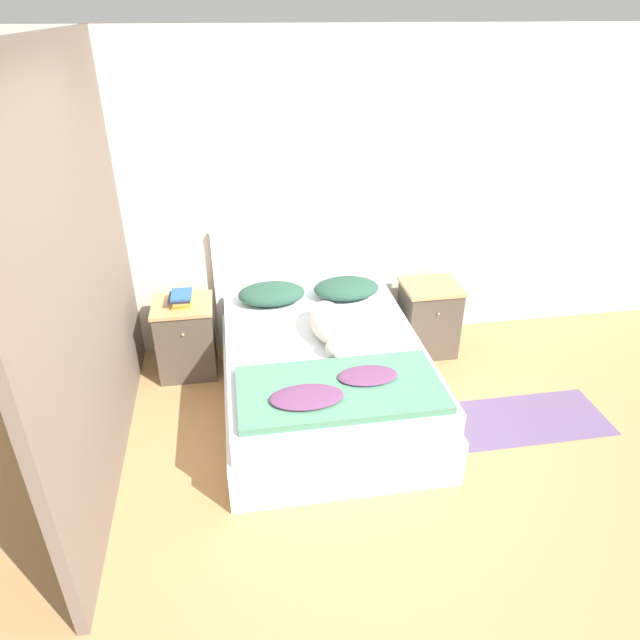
{
  "coord_description": "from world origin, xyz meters",
  "views": [
    {
      "loc": [
        -0.62,
        -2.33,
        2.66
      ],
      "look_at": [
        -0.02,
        1.27,
        0.64
      ],
      "focal_mm": 32.0,
      "sensor_mm": 36.0,
      "label": 1
    }
  ],
  "objects_px": {
    "bed": "(324,377)",
    "nightstand_left": "(186,338)",
    "nightstand_right": "(428,318)",
    "dog": "(329,324)",
    "pillow_left": "(272,294)",
    "pillow_right": "(346,288)",
    "book_stack": "(181,299)"
  },
  "relations": [
    {
      "from": "bed",
      "to": "nightstand_left",
      "type": "distance_m",
      "value": 1.21
    },
    {
      "from": "nightstand_right",
      "to": "dog",
      "type": "relative_size",
      "value": 0.8
    },
    {
      "from": "bed",
      "to": "nightstand_right",
      "type": "bearing_deg",
      "value": 32.63
    },
    {
      "from": "pillow_left",
      "to": "pillow_right",
      "type": "relative_size",
      "value": 1.0
    },
    {
      "from": "pillow_left",
      "to": "book_stack",
      "type": "height_order",
      "value": "book_stack"
    },
    {
      "from": "book_stack",
      "to": "nightstand_right",
      "type": "bearing_deg",
      "value": 0.2
    },
    {
      "from": "bed",
      "to": "nightstand_right",
      "type": "height_order",
      "value": "nightstand_right"
    },
    {
      "from": "nightstand_right",
      "to": "pillow_left",
      "type": "relative_size",
      "value": 1.16
    },
    {
      "from": "bed",
      "to": "nightstand_right",
      "type": "relative_size",
      "value": 3.05
    },
    {
      "from": "dog",
      "to": "pillow_left",
      "type": "bearing_deg",
      "value": 121.01
    },
    {
      "from": "dog",
      "to": "book_stack",
      "type": "relative_size",
      "value": 3.34
    },
    {
      "from": "pillow_right",
      "to": "dog",
      "type": "distance_m",
      "value": 0.66
    },
    {
      "from": "bed",
      "to": "nightstand_left",
      "type": "xyz_separation_m",
      "value": [
        -1.02,
        0.65,
        0.05
      ]
    },
    {
      "from": "nightstand_left",
      "to": "bed",
      "type": "bearing_deg",
      "value": -32.63
    },
    {
      "from": "bed",
      "to": "dog",
      "type": "xyz_separation_m",
      "value": [
        0.06,
        0.12,
        0.37
      ]
    },
    {
      "from": "bed",
      "to": "dog",
      "type": "bearing_deg",
      "value": 64.19
    },
    {
      "from": "pillow_left",
      "to": "pillow_right",
      "type": "distance_m",
      "value": 0.62
    },
    {
      "from": "pillow_right",
      "to": "dog",
      "type": "xyz_separation_m",
      "value": [
        -0.25,
        -0.61,
        0.02
      ]
    },
    {
      "from": "bed",
      "to": "pillow_left",
      "type": "height_order",
      "value": "pillow_left"
    },
    {
      "from": "pillow_right",
      "to": "dog",
      "type": "height_order",
      "value": "dog"
    },
    {
      "from": "nightstand_left",
      "to": "dog",
      "type": "distance_m",
      "value": 1.24
    },
    {
      "from": "bed",
      "to": "dog",
      "type": "height_order",
      "value": "dog"
    },
    {
      "from": "pillow_right",
      "to": "dog",
      "type": "bearing_deg",
      "value": -112.5
    },
    {
      "from": "pillow_left",
      "to": "book_stack",
      "type": "bearing_deg",
      "value": -173.52
    },
    {
      "from": "bed",
      "to": "nightstand_right",
      "type": "xyz_separation_m",
      "value": [
        1.02,
        0.65,
        0.05
      ]
    },
    {
      "from": "book_stack",
      "to": "pillow_left",
      "type": "bearing_deg",
      "value": 6.48
    },
    {
      "from": "nightstand_left",
      "to": "book_stack",
      "type": "distance_m",
      "value": 0.36
    },
    {
      "from": "dog",
      "to": "nightstand_left",
      "type": "bearing_deg",
      "value": 153.56
    },
    {
      "from": "bed",
      "to": "book_stack",
      "type": "height_order",
      "value": "book_stack"
    },
    {
      "from": "nightstand_left",
      "to": "pillow_right",
      "type": "bearing_deg",
      "value": 3.16
    },
    {
      "from": "pillow_left",
      "to": "pillow_right",
      "type": "xyz_separation_m",
      "value": [
        0.62,
        0.0,
        0.0
      ]
    },
    {
      "from": "pillow_left",
      "to": "book_stack",
      "type": "distance_m",
      "value": 0.71
    }
  ]
}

